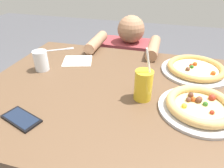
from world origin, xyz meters
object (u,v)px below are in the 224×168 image
object	(u,v)px
fork	(60,50)
diner_seated	(128,79)
drink_cup_colored	(143,85)
water_cup_clear	(41,60)
pizza_far	(195,69)
pizza_near	(200,106)
cell_phone	(21,119)

from	to	relation	value
fork	diner_seated	size ratio (longest dim) A/B	0.20
drink_cup_colored	water_cup_clear	bearing A→B (deg)	167.76
pizza_far	fork	world-z (taller)	pizza_far
pizza_near	drink_cup_colored	distance (m)	0.23
water_cup_clear	fork	bearing A→B (deg)	99.08
pizza_near	cell_phone	world-z (taller)	pizza_near
pizza_far	pizza_near	bearing A→B (deg)	-91.14
drink_cup_colored	diner_seated	xyz separation A→B (m)	(-0.19, 0.73, -0.41)
diner_seated	cell_phone	bearing A→B (deg)	-102.45
pizza_near	pizza_far	size ratio (longest dim) A/B	0.91
drink_cup_colored	fork	xyz separation A→B (m)	(-0.59, 0.39, -0.06)
pizza_near	pizza_far	distance (m)	0.33
diner_seated	water_cup_clear	bearing A→B (deg)	-120.36
drink_cup_colored	pizza_near	bearing A→B (deg)	-6.22
water_cup_clear	cell_phone	bearing A→B (deg)	-69.38
diner_seated	pizza_near	bearing A→B (deg)	-61.05
fork	cell_phone	bearing A→B (deg)	-74.12
pizza_near	diner_seated	size ratio (longest dim) A/B	0.34
water_cup_clear	fork	size ratio (longest dim) A/B	0.58
pizza_near	drink_cup_colored	size ratio (longest dim) A/B	1.38
pizza_far	fork	distance (m)	0.83
drink_cup_colored	diner_seated	size ratio (longest dim) A/B	0.25
water_cup_clear	cell_phone	size ratio (longest dim) A/B	0.63
pizza_near	fork	size ratio (longest dim) A/B	1.72
pizza_near	drink_cup_colored	xyz separation A→B (m)	(-0.22, 0.02, 0.04)
water_cup_clear	diner_seated	world-z (taller)	diner_seated
pizza_far	drink_cup_colored	world-z (taller)	drink_cup_colored
water_cup_clear	cell_phone	distance (m)	0.40
water_cup_clear	pizza_far	bearing A→B (deg)	13.48
pizza_far	drink_cup_colored	xyz separation A→B (m)	(-0.23, -0.31, 0.05)
drink_cup_colored	diner_seated	bearing A→B (deg)	104.80
water_cup_clear	cell_phone	xyz separation A→B (m)	(0.14, -0.37, -0.05)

